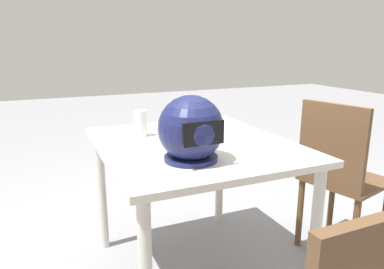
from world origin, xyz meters
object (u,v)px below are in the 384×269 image
Objects in this scene: pizza at (189,130)px; chair_side at (338,172)px; motorcycle_helmet at (191,130)px; drinking_glass at (141,123)px; dining_table at (194,159)px.

chair_side is at bearing 159.01° from pizza.
motorcycle_helmet is 0.30× the size of chair_side.
pizza is 1.79× the size of drinking_glass.
drinking_glass is (0.08, -0.47, -0.06)m from motorcycle_helmet.
drinking_glass reaches higher than dining_table.
dining_table is 0.84m from chair_side.
motorcycle_helmet is 1.01m from chair_side.
drinking_glass is (0.21, -0.22, 0.16)m from dining_table.
dining_table is 3.80× the size of motorcycle_helmet.
chair_side is (-0.94, -0.10, -0.35)m from motorcycle_helmet.
motorcycle_helmet reaches higher than chair_side.
dining_table is at bearing 133.32° from drinking_glass.
pizza is at bearing 163.54° from drinking_glass.
chair_side is (-1.02, 0.37, -0.29)m from drinking_glass.
dining_table is 0.19m from pizza.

